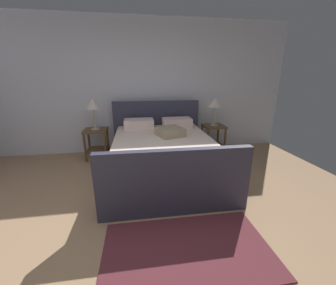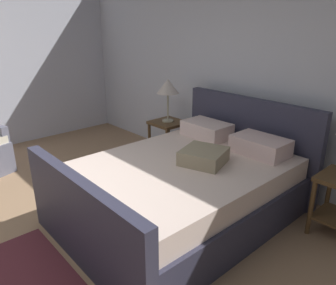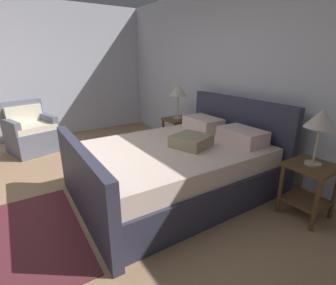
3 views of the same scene
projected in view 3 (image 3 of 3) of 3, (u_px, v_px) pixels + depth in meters
name	position (u px, v px, depth m)	size (l,w,h in m)	color
ground_plane	(47.00, 216.00, 2.75)	(6.31, 5.54, 0.02)	#A37E5C
wall_back	(237.00, 77.00, 3.78)	(6.43, 0.12, 2.72)	silver
wall_side_left	(9.00, 73.00, 4.86)	(0.12, 5.66, 2.72)	silver
bed	(176.00, 165.00, 3.17)	(1.81, 2.33, 1.11)	#323246
nightstand_right	(309.00, 182.00, 2.63)	(0.44, 0.44, 0.60)	brown
table_lamp_right	(321.00, 120.00, 2.42)	(0.30, 0.30, 0.57)	#B7B293
nightstand_left	(178.00, 129.00, 4.57)	(0.44, 0.44, 0.60)	brown
table_lamp_left	(178.00, 91.00, 4.35)	(0.31, 0.31, 0.60)	#B7B293
armchair	(31.00, 133.00, 4.54)	(0.90, 0.90, 0.90)	slate
area_rug	(29.00, 238.00, 2.39)	(1.59, 0.92, 0.01)	#5C262E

